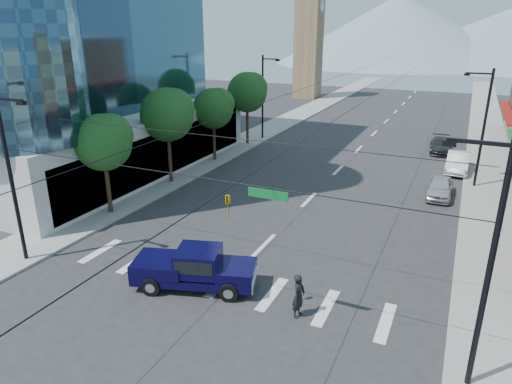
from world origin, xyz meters
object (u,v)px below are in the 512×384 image
at_px(pickup_truck, 194,267).
at_px(pedestrian, 299,296).
at_px(parked_car_near, 440,187).
at_px(parked_car_mid, 458,162).
at_px(parked_car_far, 441,145).

distance_m(pickup_truck, pedestrian, 5.32).
height_order(pickup_truck, parked_car_near, pickup_truck).
relative_size(parked_car_near, parked_car_mid, 0.85).
bearing_deg(pickup_truck, pedestrian, -18.78).
distance_m(pedestrian, parked_car_near, 18.70).
bearing_deg(parked_car_mid, parked_car_near, -96.14).
bearing_deg(parked_car_near, parked_car_far, 93.89).
bearing_deg(parked_car_near, pickup_truck, -118.20).
relative_size(pedestrian, parked_car_near, 0.47).
bearing_deg(parked_car_far, parked_car_near, -89.99).
xyz_separation_m(pedestrian, parked_car_mid, (5.34, 25.50, -0.17)).
relative_size(pickup_truck, parked_car_far, 1.29).
relative_size(pickup_truck, parked_car_near, 1.45).
height_order(pickup_truck, pedestrian, pedestrian).
relative_size(pickup_truck, parked_car_mid, 1.23).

